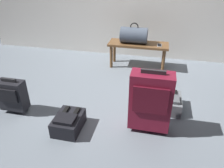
{
  "coord_description": "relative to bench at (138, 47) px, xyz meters",
  "views": [
    {
      "loc": [
        0.43,
        -2.46,
        1.63
      ],
      "look_at": [
        -0.1,
        -0.09,
        0.25
      ],
      "focal_mm": 34.8,
      "sensor_mm": 36.0,
      "label": 1
    }
  ],
  "objects": [
    {
      "name": "duffel_bag_slate",
      "position": [
        -0.08,
        0.0,
        0.2
      ],
      "size": [
        0.44,
        0.26,
        0.34
      ],
      "color": "#475160",
      "rests_on": "bench"
    },
    {
      "name": "ground_plane",
      "position": [
        -0.1,
        -1.06,
        -0.36
      ],
      "size": [
        6.6,
        6.6,
        0.0
      ],
      "primitive_type": "plane",
      "color": "slate"
    },
    {
      "name": "bench",
      "position": [
        0.0,
        0.0,
        0.0
      ],
      "size": [
        1.0,
        0.36,
        0.43
      ],
      "color": "brown",
      "rests_on": "ground"
    },
    {
      "name": "cell_phone",
      "position": [
        0.35,
        -0.04,
        0.07
      ],
      "size": [
        0.07,
        0.14,
        0.01
      ],
      "color": "silver",
      "rests_on": "bench"
    },
    {
      "name": "backpack_dark",
      "position": [
        -0.54,
        -1.81,
        -0.27
      ],
      "size": [
        0.28,
        0.38,
        0.21
      ],
      "color": "black",
      "rests_on": "ground"
    },
    {
      "name": "suitcase_small_charcoal",
      "position": [
        -1.31,
        -1.64,
        -0.12
      ],
      "size": [
        0.32,
        0.19,
        0.46
      ],
      "color": "black",
      "rests_on": "ground"
    },
    {
      "name": "backpack_grey",
      "position": [
        0.54,
        -1.18,
        -0.27
      ],
      "size": [
        0.28,
        0.38,
        0.21
      ],
      "color": "slate",
      "rests_on": "ground"
    },
    {
      "name": "suitcase_upright_burgundy",
      "position": [
        0.31,
        -1.62,
        0.01
      ],
      "size": [
        0.43,
        0.23,
        0.73
      ],
      "color": "maroon",
      "rests_on": "ground"
    }
  ]
}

